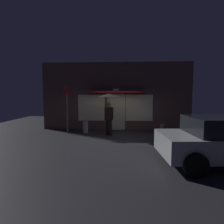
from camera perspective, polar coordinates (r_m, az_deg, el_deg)
ground_plane at (r=8.97m, az=0.84°, el=-8.25°), size 18.00×18.00×0.00m
building_facade at (r=11.06m, az=1.33°, el=4.93°), size 9.07×1.00×4.10m
person_with_umbrella at (r=9.32m, az=-1.00°, el=3.33°), size 1.27×1.27×2.20m
street_sign_post at (r=10.09m, az=-14.02°, el=1.39°), size 0.40×0.07×2.55m
sidewalk_bollard at (r=10.22m, az=-8.44°, el=-4.78°), size 0.29×0.29×0.65m
sidewalk_bollard_2 at (r=10.30m, az=15.71°, el=-5.19°), size 0.25×0.25×0.53m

